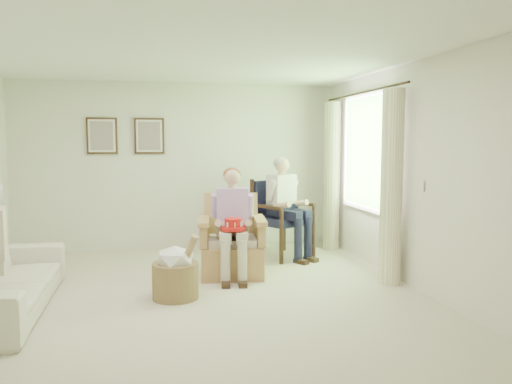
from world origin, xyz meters
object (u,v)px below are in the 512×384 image
Objects in this scene: sofa at (0,279)px; red_hat at (233,225)px; wood_armchair at (281,215)px; person_wicker at (233,215)px; hatbox at (176,272)px; person_dark at (284,199)px; wicker_armchair at (232,249)px.

sofa is 2.54m from red_hat.
wood_armchair is 3.59× the size of red_hat.
wood_armchair is 0.49× the size of sofa.
person_wicker is 0.23m from red_hat.
person_wicker is 1.83× the size of hatbox.
wood_armchair reaches higher than hatbox.
person_dark is at bearing 51.18° from person_wicker.
person_wicker is at bearing -160.03° from wood_armchair.
wicker_armchair is 0.71× the size of person_dark.
wood_armchair is 1.52× the size of hatbox.
wicker_armchair is 1.13m from hatbox.
hatbox is (-0.75, -0.85, -0.04)m from wicker_armchair.
sofa is 3.80m from person_dark.
hatbox is at bearing -144.82° from red_hat.
person_wicker reaches higher than wicker_armchair.
person_dark is (0.90, 0.86, 0.08)m from person_wicker.
person_dark reaches higher than hatbox.
red_hat is (-0.93, -1.06, -0.18)m from person_dark.
wood_armchair is at bearing 56.70° from person_wicker.
red_hat is (-0.93, -1.25, 0.08)m from wood_armchair.
hatbox is (-0.72, -0.51, -0.40)m from red_hat.
wicker_armchair is 2.65m from sofa.
sofa is 3.11× the size of hatbox.
sofa is 7.33× the size of red_hat.
hatbox is at bearing -124.18° from wicker_armchair.
wicker_armchair is 3.28× the size of red_hat.
sofa is at bearing 178.86° from wood_armchair.
wood_armchair reaches higher than wicker_armchair.
hatbox reaches higher than sofa.
person_wicker is at bearing -72.89° from sofa.
wood_armchair reaches higher than red_hat.
hatbox is (-1.65, -1.57, -0.58)m from person_dark.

